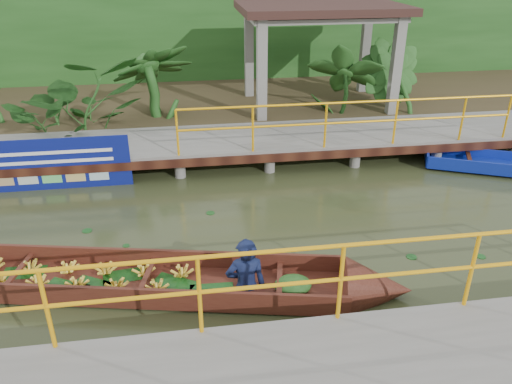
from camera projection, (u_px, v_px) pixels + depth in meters
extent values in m
plane|color=#2C341A|center=(240.00, 236.00, 8.77)|extent=(80.00, 80.00, 0.00)
cube|color=#372D1B|center=(211.00, 104.00, 15.32)|extent=(30.00, 8.00, 0.45)
cube|color=slate|center=(222.00, 141.00, 11.65)|extent=(16.00, 2.00, 0.15)
cube|color=black|center=(226.00, 160.00, 10.80)|extent=(16.00, 0.12, 0.18)
cylinder|color=#F9A90D|center=(352.00, 102.00, 10.70)|extent=(7.50, 0.05, 0.05)
cylinder|color=#F9A90D|center=(350.00, 122.00, 10.90)|extent=(7.50, 0.05, 0.05)
cylinder|color=#F9A90D|center=(350.00, 125.00, 10.92)|extent=(0.05, 0.05, 1.00)
cylinder|color=slate|center=(37.00, 176.00, 10.54)|extent=(0.24, 0.24, 0.55)
cylinder|color=slate|center=(53.00, 149.00, 11.95)|extent=(0.24, 0.24, 0.55)
cylinder|color=slate|center=(133.00, 170.00, 10.80)|extent=(0.24, 0.24, 0.55)
cylinder|color=slate|center=(138.00, 144.00, 12.22)|extent=(0.24, 0.24, 0.55)
cylinder|color=slate|center=(225.00, 165.00, 11.07)|extent=(0.24, 0.24, 0.55)
cylinder|color=slate|center=(219.00, 140.00, 12.49)|extent=(0.24, 0.24, 0.55)
cylinder|color=slate|center=(313.00, 160.00, 11.34)|extent=(0.24, 0.24, 0.55)
cylinder|color=slate|center=(297.00, 136.00, 12.75)|extent=(0.24, 0.24, 0.55)
cylinder|color=slate|center=(396.00, 155.00, 11.60)|extent=(0.24, 0.24, 0.55)
cylinder|color=slate|center=(372.00, 132.00, 13.02)|extent=(0.24, 0.24, 0.55)
cylinder|color=slate|center=(476.00, 150.00, 11.87)|extent=(0.24, 0.24, 0.55)
cylinder|color=slate|center=(444.00, 128.00, 13.29)|extent=(0.24, 0.24, 0.55)
cylinder|color=slate|center=(225.00, 165.00, 11.07)|extent=(0.24, 0.24, 0.55)
cylinder|color=#F9A90D|center=(362.00, 244.00, 5.47)|extent=(10.00, 0.05, 0.05)
cylinder|color=#F9A90D|center=(358.00, 278.00, 5.67)|extent=(10.00, 0.05, 0.05)
cylinder|color=#F9A90D|center=(358.00, 281.00, 5.69)|extent=(0.05, 0.05, 1.00)
cube|color=slate|center=(262.00, 76.00, 12.75)|extent=(0.25, 0.25, 2.80)
cube|color=slate|center=(396.00, 71.00, 13.23)|extent=(0.25, 0.25, 2.80)
cube|color=slate|center=(249.00, 58.00, 14.87)|extent=(0.25, 0.25, 2.80)
cube|color=slate|center=(365.00, 54.00, 15.35)|extent=(0.25, 0.25, 2.80)
cube|color=slate|center=(321.00, 16.00, 13.47)|extent=(4.00, 2.60, 0.12)
cube|color=#321D19|center=(321.00, 8.00, 13.39)|extent=(4.40, 3.00, 0.20)
cube|color=#1A4616|center=(203.00, 32.00, 16.75)|extent=(30.00, 0.80, 4.00)
cube|color=#3D1710|center=(83.00, 283.00, 7.47)|extent=(7.88, 2.59, 0.06)
cube|color=#3D1710|center=(93.00, 257.00, 7.85)|extent=(7.69, 1.69, 0.33)
cube|color=#3D1710|center=(69.00, 296.00, 6.97)|extent=(7.69, 1.69, 0.33)
cone|color=#3D1710|center=(378.00, 289.00, 7.20)|extent=(1.15, 1.12, 0.94)
ellipsoid|color=#1A4616|center=(293.00, 285.00, 7.26)|extent=(0.63, 0.54, 0.25)
imported|color=#10193C|center=(245.00, 239.00, 6.96)|extent=(0.60, 0.40, 1.64)
cube|color=navy|center=(489.00, 166.00, 11.33)|extent=(2.84, 1.88, 0.09)
cube|color=navy|center=(488.00, 155.00, 11.64)|extent=(2.53, 1.18, 0.27)
cube|color=navy|center=(493.00, 169.00, 10.93)|extent=(2.53, 1.18, 0.27)
cube|color=navy|center=(427.00, 156.00, 11.62)|extent=(0.39, 0.77, 0.27)
cube|color=black|center=(469.00, 158.00, 11.38)|extent=(0.42, 0.79, 0.05)
cube|color=navy|center=(40.00, 165.00, 10.22)|extent=(3.62, 0.03, 1.13)
cube|color=white|center=(38.00, 153.00, 10.08)|extent=(2.94, 0.01, 0.07)
cube|color=white|center=(39.00, 163.00, 10.17)|extent=(2.94, 0.01, 0.07)
imported|color=#1A4616|center=(75.00, 97.00, 12.48)|extent=(1.18, 1.18, 1.47)
imported|color=#1A4616|center=(156.00, 94.00, 12.75)|extent=(1.18, 1.18, 1.47)
imported|color=#1A4616|center=(345.00, 87.00, 13.41)|extent=(1.18, 1.18, 1.47)
imported|color=#1A4616|center=(398.00, 85.00, 13.61)|extent=(1.18, 1.18, 1.47)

